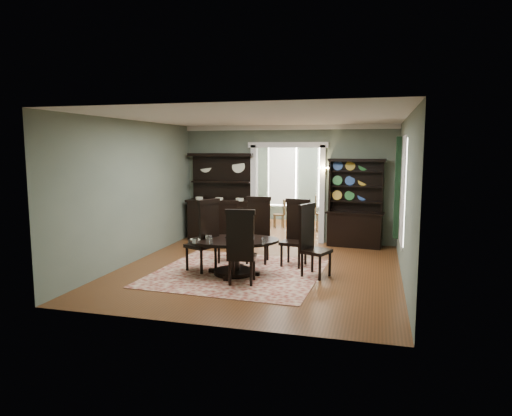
{
  "coord_description": "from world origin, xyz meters",
  "views": [
    {
      "loc": [
        2.25,
        -8.61,
        2.41
      ],
      "look_at": [
        -0.21,
        0.6,
        1.16
      ],
      "focal_mm": 32.0,
      "sensor_mm": 36.0,
      "label": 1
    }
  ],
  "objects_px": {
    "dining_table": "(234,250)",
    "welsh_dresser": "(355,215)",
    "sideboard": "(220,210)",
    "parlor_table": "(303,214)"
  },
  "relations": [
    {
      "from": "sideboard",
      "to": "parlor_table",
      "type": "distance_m",
      "value": 2.79
    },
    {
      "from": "dining_table",
      "to": "sideboard",
      "type": "xyz_separation_m",
      "value": [
        -1.39,
        3.2,
        0.32
      ]
    },
    {
      "from": "welsh_dresser",
      "to": "parlor_table",
      "type": "bearing_deg",
      "value": 134.97
    },
    {
      "from": "sideboard",
      "to": "parlor_table",
      "type": "bearing_deg",
      "value": 44.83
    },
    {
      "from": "dining_table",
      "to": "welsh_dresser",
      "type": "bearing_deg",
      "value": 38.87
    },
    {
      "from": "dining_table",
      "to": "sideboard",
      "type": "bearing_deg",
      "value": 95.6
    },
    {
      "from": "sideboard",
      "to": "welsh_dresser",
      "type": "distance_m",
      "value": 3.51
    },
    {
      "from": "welsh_dresser",
      "to": "dining_table",
      "type": "bearing_deg",
      "value": -117.23
    },
    {
      "from": "dining_table",
      "to": "sideboard",
      "type": "distance_m",
      "value": 3.5
    },
    {
      "from": "dining_table",
      "to": "welsh_dresser",
      "type": "height_order",
      "value": "welsh_dresser"
    }
  ]
}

